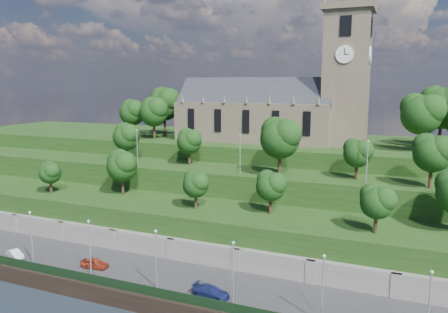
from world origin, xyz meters
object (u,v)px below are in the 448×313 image
at_px(church, 278,105).
at_px(car_middle, 15,254).
at_px(car_right, 211,292).
at_px(car_left, 95,263).

relative_size(church, car_middle, 10.43).
bearing_deg(car_right, car_middle, 97.54).
bearing_deg(car_left, car_right, -99.89).
height_order(church, car_right, church).
bearing_deg(car_left, car_middle, 91.75).
xyz_separation_m(church, car_middle, (-26.75, -43.07, -19.91)).
xyz_separation_m(car_left, car_right, (18.02, -1.42, 0.00)).
bearing_deg(car_left, church, -23.84).
distance_m(church, car_right, 47.43).
xyz_separation_m(church, car_left, (-13.82, -41.45, -19.86)).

